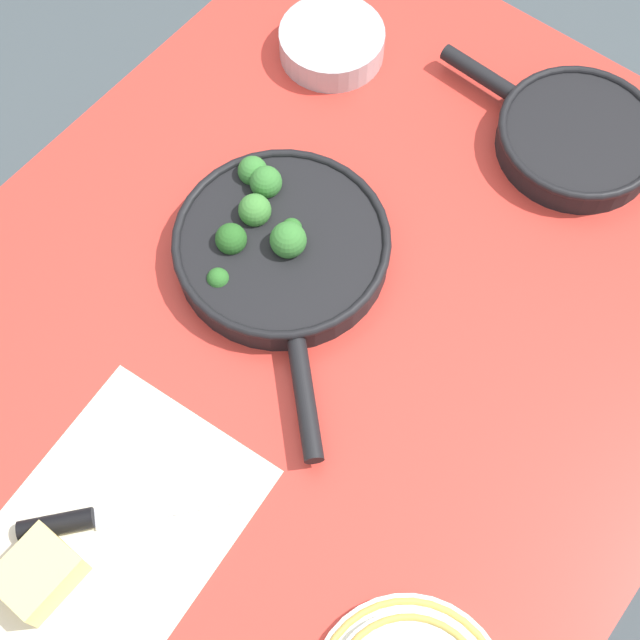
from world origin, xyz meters
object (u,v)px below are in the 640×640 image
Objects in this scene: skillet_eggs at (576,137)px; prep_bowl_steel at (332,43)px; grater_knife at (99,517)px; cheese_block at (39,574)px; skillet_broccoli at (280,245)px.

skillet_eggs reaches higher than prep_bowl_steel.
prep_bowl_steel is at bearing 57.47° from grater_knife.
skillet_eggs is 2.23× the size of prep_bowl_steel.
cheese_block reaches higher than grater_knife.
grater_knife is 1.36× the size of prep_bowl_steel.
skillet_broccoli is 2.34× the size of prep_bowl_steel.
skillet_broccoli is 0.44m from skillet_eggs.
skillet_eggs is 4.12× the size of cheese_block.
cheese_block is (0.49, 0.06, 0.00)m from skillet_broccoli.
cheese_block is at bearing 82.86° from skillet_eggs.
grater_knife is at bearing 179.34° from cheese_block.
cheese_block reaches higher than skillet_eggs.
skillet_broccoli is 1.72× the size of grater_knife.
grater_knife is 0.75m from prep_bowl_steel.
skillet_broccoli is at bearing -173.13° from cheese_block.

